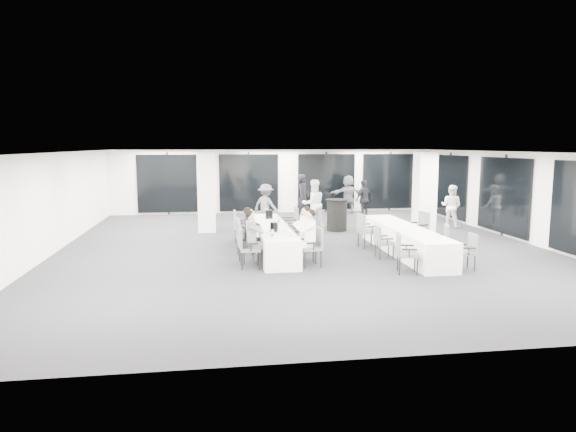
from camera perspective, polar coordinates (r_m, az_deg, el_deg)
name	(u,v)px	position (r m, az deg, el deg)	size (l,w,h in m)	color
room	(323,197)	(16.26, 3.96, 2.16)	(14.04, 16.04, 2.84)	#232227
column_left	(206,192)	(17.97, -9.06, 2.67)	(0.60, 0.60, 2.80)	white
column_right	(424,195)	(17.17, 14.93, 2.26)	(0.60, 0.60, 2.80)	white
banquet_table_main	(272,238)	(14.60, -1.81, -2.50)	(0.90, 5.00, 0.75)	white
banquet_table_side	(405,240)	(14.65, 12.83, -2.65)	(0.90, 5.00, 0.75)	white
cocktail_table	(337,215)	(18.14, 5.44, 0.13)	(0.80, 0.80, 1.11)	black
chair_main_left_near	(247,245)	(12.62, -4.62, -3.25)	(0.51, 0.57, 1.01)	#595B62
chair_main_left_second	(246,243)	(13.20, -4.72, -3.05)	(0.54, 0.57, 0.89)	#595B62
chair_main_left_mid	(243,234)	(14.35, -5.05, -2.04)	(0.56, 0.60, 0.95)	#595B62
chair_main_left_fourth	(241,231)	(15.22, -5.22, -1.62)	(0.45, 0.50, 0.87)	#595B62
chair_main_left_far	(240,224)	(15.94, -5.41, -0.93)	(0.51, 0.57, 1.00)	#595B62
chair_main_right_near	(314,244)	(12.81, 2.89, -3.14)	(0.54, 0.59, 0.98)	#595B62
chair_main_right_second	(309,240)	(13.40, 2.36, -2.73)	(0.57, 0.60, 0.94)	#595B62
chair_main_right_mid	(302,233)	(14.49, 1.55, -1.86)	(0.53, 0.58, 0.97)	#595B62
chair_main_right_fourth	(297,227)	(15.26, 1.06, -1.27)	(0.54, 0.60, 1.01)	#595B62
chair_main_right_far	(292,221)	(16.37, 0.42, -0.60)	(0.53, 0.59, 1.03)	#595B62
chair_side_left_near	(404,251)	(12.38, 12.78, -3.77)	(0.58, 0.61, 0.96)	#595B62
chair_side_left_mid	(382,240)	(13.90, 10.39, -2.65)	(0.44, 0.49, 0.87)	#595B62
chair_side_left_far	(365,228)	(15.25, 8.60, -1.36)	(0.58, 0.62, 1.01)	#595B62
chair_side_right_near	(467,249)	(13.19, 19.32, -3.50)	(0.46, 0.51, 0.88)	#595B62
chair_side_right_mid	(442,239)	(14.45, 16.70, -2.41)	(0.54, 0.57, 0.89)	#595B62
chair_side_right_far	(420,227)	(15.83, 14.41, -1.14)	(0.61, 0.65, 1.03)	#595B62
seated_guest_a	(253,235)	(12.59, -3.86, -2.16)	(0.50, 0.38, 1.44)	slate
seated_guest_b	(252,231)	(13.18, -4.06, -1.71)	(0.50, 0.38, 1.44)	black
seated_guest_c	(307,234)	(12.73, 2.16, -2.04)	(0.50, 0.38, 1.44)	white
seated_guest_d	(303,230)	(13.34, 1.67, -1.57)	(0.50, 0.38, 1.44)	white
standing_guest_a	(303,195)	(20.19, 1.69, 2.36)	(0.77, 0.62, 2.12)	black
standing_guest_b	(314,201)	(18.61, 2.85, 1.71)	(0.97, 0.59, 2.01)	white
standing_guest_c	(266,202)	(19.08, -2.48, 1.53)	(1.15, 0.59, 1.78)	slate
standing_guest_d	(364,197)	(21.03, 8.46, 2.11)	(1.08, 0.60, 1.83)	black
standing_guest_f	(348,192)	(22.77, 6.70, 2.69)	(1.76, 0.68, 1.92)	slate
standing_guest_g	(207,195)	(21.02, -8.97, 2.29)	(0.72, 0.58, 1.97)	slate
standing_guest_h	(451,203)	(19.75, 17.69, 1.35)	(0.85, 0.52, 1.76)	white
ice_bucket_near	(274,227)	(13.51, -1.57, -1.21)	(0.21, 0.21, 0.24)	black
ice_bucket_far	(269,214)	(15.85, -2.11, 0.19)	(0.23, 0.23, 0.26)	black
water_bottle_a	(273,234)	(12.52, -1.73, -2.01)	(0.07, 0.07, 0.21)	silver
water_bottle_b	(279,220)	(14.78, -1.04, -0.45)	(0.07, 0.07, 0.23)	silver
water_bottle_c	(266,211)	(16.69, -2.42, 0.50)	(0.07, 0.07, 0.22)	silver
plate_a	(275,233)	(13.26, -1.47, -1.86)	(0.21, 0.21, 0.03)	white
plate_b	(289,236)	(12.79, 0.10, -2.22)	(0.22, 0.22, 0.03)	white
plate_c	(272,227)	(14.22, -1.78, -1.19)	(0.22, 0.22, 0.03)	white
wine_glass	(290,233)	(12.40, 0.26, -1.87)	(0.08, 0.08, 0.21)	silver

